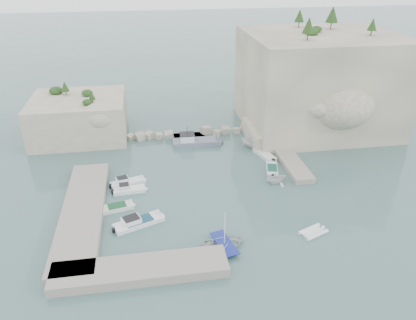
{
  "coord_description": "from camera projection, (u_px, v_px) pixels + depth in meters",
  "views": [
    {
      "loc": [
        -8.19,
        -44.92,
        29.57
      ],
      "look_at": [
        0.0,
        6.0,
        3.0
      ],
      "focal_mm": 35.0,
      "sensor_mm": 36.0,
      "label": 1
    }
  ],
  "objects": [
    {
      "name": "tender_east_c",
      "position": [
        265.0,
        156.0,
        65.77
      ],
      "size": [
        3.08,
        5.46,
        0.7
      ],
      "primitive_type": null,
      "rotation": [
        0.0,
        0.0,
        1.86
      ],
      "color": "silver",
      "rests_on": "ground"
    },
    {
      "name": "ledge_east",
      "position": [
        287.0,
        157.0,
        64.63
      ],
      "size": [
        3.0,
        16.0,
        0.8
      ],
      "primitive_type": "cube",
      "color": "#9E9689",
      "rests_on": "ground"
    },
    {
      "name": "tender_east_d",
      "position": [
        255.0,
        148.0,
        68.69
      ],
      "size": [
        5.2,
        3.67,
        1.88
      ],
      "primitive_type": "imported",
      "rotation": [
        0.0,
        0.0,
        1.15
      ],
      "color": "silver",
      "rests_on": "ground"
    },
    {
      "name": "work_boat",
      "position": [
        197.0,
        144.0,
        69.8
      ],
      "size": [
        9.06,
        2.86,
        2.2
      ],
      "primitive_type": null,
      "rotation": [
        0.0,
        0.0,
        -0.02
      ],
      "color": "slate",
      "rests_on": "ground"
    },
    {
      "name": "inflatable_dinghy",
      "position": [
        313.0,
        233.0,
        47.79
      ],
      "size": [
        3.92,
        2.93,
        0.44
      ],
      "primitive_type": null,
      "rotation": [
        0.0,
        0.0,
        0.39
      ],
      "color": "white",
      "rests_on": "ground"
    },
    {
      "name": "vegetation",
      "position": [
        293.0,
        27.0,
        69.85
      ],
      "size": [
        53.48,
        13.88,
        13.4
      ],
      "color": "#1E4219",
      "rests_on": "ground"
    },
    {
      "name": "motorboat_b",
      "position": [
        130.0,
        192.0,
        56.03
      ],
      "size": [
        4.9,
        1.94,
        1.4
      ],
      "primitive_type": null,
      "rotation": [
        0.0,
        0.0,
        0.08
      ],
      "color": "white",
      "rests_on": "ground"
    },
    {
      "name": "cliff_terrace",
      "position": [
        270.0,
        133.0,
        71.19
      ],
      "size": [
        8.0,
        10.0,
        2.5
      ],
      "primitive_type": "cube",
      "color": "beige",
      "rests_on": "ground"
    },
    {
      "name": "quay_west",
      "position": [
        83.0,
        213.0,
        50.59
      ],
      "size": [
        5.0,
        24.0,
        1.1
      ],
      "primitive_type": "cube",
      "color": "#9E9689",
      "rests_on": "ground"
    },
    {
      "name": "motorboat_c",
      "position": [
        117.0,
        209.0,
        52.24
      ],
      "size": [
        4.79,
        2.61,
        0.7
      ],
      "primitive_type": null,
      "rotation": [
        0.0,
        0.0,
        0.22
      ],
      "color": "white",
      "rests_on": "ground"
    },
    {
      "name": "rowboat_mast",
      "position": [
        225.0,
        228.0,
        44.41
      ],
      "size": [
        0.1,
        0.1,
        4.2
      ],
      "primitive_type": "cylinder",
      "color": "white",
      "rests_on": "rowboat"
    },
    {
      "name": "rowboat",
      "position": [
        224.0,
        247.0,
        45.61
      ],
      "size": [
        5.77,
        4.72,
        1.04
      ],
      "primitive_type": "imported",
      "rotation": [
        0.0,
        0.0,
        1.82
      ],
      "color": "silver",
      "rests_on": "ground"
    },
    {
      "name": "motorboat_a",
      "position": [
        128.0,
        184.0,
        57.84
      ],
      "size": [
        5.56,
        3.01,
        1.4
      ],
      "primitive_type": null,
      "rotation": [
        0.0,
        0.0,
        0.28
      ],
      "color": "white",
      "rests_on": "ground"
    },
    {
      "name": "tender_east_a",
      "position": [
        276.0,
        182.0,
        58.29
      ],
      "size": [
        4.12,
        3.78,
        1.82
      ],
      "primitive_type": "imported",
      "rotation": [
        0.0,
        0.0,
        1.84
      ],
      "color": "white",
      "rests_on": "ground"
    },
    {
      "name": "cliff_east",
      "position": [
        318.0,
        82.0,
        73.67
      ],
      "size": [
        26.0,
        22.0,
        17.0
      ],
      "primitive_type": "cube",
      "color": "beige",
      "rests_on": "ground"
    },
    {
      "name": "motorboat_d",
      "position": [
        139.0,
        224.0,
        49.35
      ],
      "size": [
        6.99,
        4.37,
        1.4
      ],
      "primitive_type": null,
      "rotation": [
        0.0,
        0.0,
        0.38
      ],
      "color": "white",
      "rests_on": "ground"
    },
    {
      "name": "breakwater",
      "position": [
        188.0,
        132.0,
        72.97
      ],
      "size": [
        28.0,
        3.0,
        1.4
      ],
      "primitive_type": "cube",
      "color": "beige",
      "rests_on": "ground"
    },
    {
      "name": "tender_east_b",
      "position": [
        272.0,
        171.0,
        61.34
      ],
      "size": [
        2.74,
        5.01,
        0.7
      ],
      "primitive_type": null,
      "rotation": [
        0.0,
        0.0,
        1.32
      ],
      "color": "silver",
      "rests_on": "ground"
    },
    {
      "name": "ground",
      "position": [
        215.0,
        200.0,
        54.12
      ],
      "size": [
        400.0,
        400.0,
        0.0
      ],
      "primitive_type": "plane",
      "color": "#456865",
      "rests_on": "ground"
    },
    {
      "name": "quay_south",
      "position": [
        140.0,
        270.0,
        41.49
      ],
      "size": [
        18.0,
        4.0,
        1.1
      ],
      "primitive_type": "cube",
      "color": "#9E9689",
      "rests_on": "ground"
    },
    {
      "name": "outcrop_west",
      "position": [
        79.0,
        117.0,
        71.64
      ],
      "size": [
        16.0,
        14.0,
        7.0
      ],
      "primitive_type": "cube",
      "color": "beige",
      "rests_on": "ground"
    }
  ]
}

